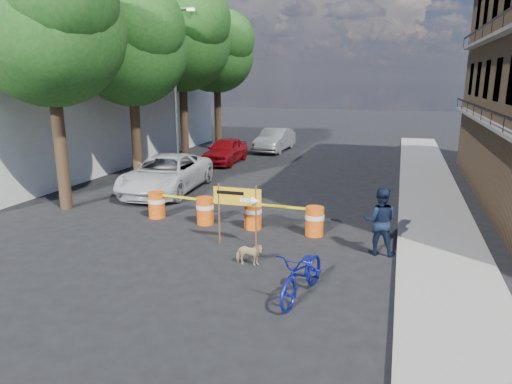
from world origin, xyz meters
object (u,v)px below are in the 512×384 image
Objects in this scene: barrel_mid_right at (253,214)px; detour_sign at (243,202)px; barrel_mid_left at (205,210)px; sedan_silver at (275,140)px; suv_white at (166,174)px; pedestrian at (380,221)px; bicycle at (303,252)px; sedan_red at (225,151)px; barrel_far_left at (157,204)px; dog at (249,254)px; barrel_far_right at (315,221)px.

barrel_mid_right is 0.50× the size of detour_sign.
sedan_silver reaches higher than barrel_mid_left.
pedestrian is at bearing -31.51° from suv_white.
detour_sign reaches higher than barrel_mid_left.
detour_sign is 17.69m from sedan_silver.
bicycle reaches higher than sedan_silver.
suv_white is at bearing -91.23° from sedan_red.
barrel_far_left is 0.20× the size of sedan_silver.
detour_sign is 0.40× the size of sedan_silver.
detour_sign is (0.22, -1.59, 0.85)m from barrel_mid_right.
barrel_mid_right is (1.65, 0.03, 0.00)m from barrel_mid_left.
pedestrian is 14.71m from sedan_red.
detour_sign is at bearing -68.21° from sedan_red.
sedan_red is at bearing -53.12° from pedestrian.
bicycle is 2.29m from dog.
pedestrian is at bearing -64.36° from dog.
detour_sign is 13.31m from sedan_red.
barrel_far_left is 10.57m from sedan_red.
pedestrian is (3.95, -1.01, 0.46)m from barrel_mid_right.
barrel_far_right is (5.55, -0.20, 0.00)m from barrel_far_left.
dog is (4.36, -3.00, -0.16)m from barrel_far_left.
sedan_silver is (-4.35, 18.54, 0.44)m from dog.
sedan_red is at bearing 127.73° from bicycle.
suv_white is (-7.02, 3.64, 0.30)m from barrel_far_right.
suv_white is (-8.97, 4.60, -0.16)m from pedestrian.
detour_sign reaches higher than dog.
detour_sign reaches higher than sedan_silver.
barrel_mid_right is 0.16× the size of suv_white.
sedan_silver is at bearing 89.94° from barrel_far_left.
suv_white is at bearing 113.09° from barrel_far_left.
barrel_mid_left and barrel_mid_right have the same top height.
dog is 0.16× the size of sedan_silver.
barrel_mid_right is 4.11m from pedestrian.
sedan_silver is (1.48, 12.10, -0.03)m from suv_white.
suv_white is (-5.02, 3.59, 0.30)m from barrel_mid_right.
suv_white is at bearing 144.63° from bicycle.
detour_sign is at bearing 7.81° from pedestrian.
barrel_far_right is (2.00, -0.05, 0.00)m from barrel_mid_right.
detour_sign is 1.73m from dog.
suv_white is at bearing 37.39° from dog.
pedestrian is at bearing -8.79° from barrel_far_left.
bicycle reaches higher than pedestrian.
barrel_far_left reaches higher than dog.
sedan_silver is (-5.54, 15.74, 0.27)m from barrel_far_right.
suv_white reaches higher than sedan_red.
sedan_silver is at bearing 96.84° from barrel_mid_left.
barrel_far_left is at bearing 174.77° from barrel_mid_left.
barrel_far_left is at bearing -87.28° from sedan_silver.
barrel_mid_right is (3.55, -0.15, 0.00)m from barrel_far_left.
barrel_mid_right is at bearing -74.52° from sedan_silver.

